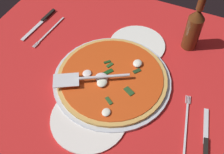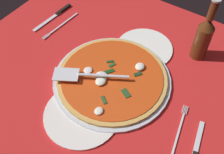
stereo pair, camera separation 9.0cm
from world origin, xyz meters
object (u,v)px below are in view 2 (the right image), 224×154
beer_bottle (203,37)px  pizza_server (86,75)px  pizza (112,78)px  place_setting_near (58,21)px  place_setting_far (186,144)px  dinner_plate_right (82,115)px  dinner_plate_left (144,48)px

beer_bottle → pizza_server: bearing=-38.5°
pizza → place_setting_near: size_ratio=1.66×
pizza → pizza_server: (5.28, -6.47, 2.38)cm
pizza → place_setting_near: pizza is taller
place_setting_near → place_setting_far: same height
pizza → place_setting_near: (-13.72, -35.78, -1.73)cm
pizza_server → beer_bottle: beer_bottle is taller
beer_bottle → dinner_plate_right: bearing=-24.4°
place_setting_near → place_setting_far: 69.59cm
pizza_server → beer_bottle: 41.84cm
place_setting_far → pizza: bearing=65.5°
place_setting_far → beer_bottle: size_ratio=0.89×
pizza → beer_bottle: bearing=144.5°
dinner_plate_right → place_setting_far: 32.20cm
pizza_server → place_setting_far: (2.00, 37.04, -4.11)cm
dinner_plate_left → place_setting_near: bearing=-81.3°
place_setting_far → beer_bottle: bearing=6.9°
beer_bottle → place_setting_near: bearing=-76.3°
pizza → place_setting_near: 38.36cm
place_setting_near → beer_bottle: size_ratio=0.90×
dinner_plate_right → pizza_server: (-10.95, -6.11, 3.96)cm
dinner_plate_left → beer_bottle: bearing=113.7°
dinner_plate_left → place_setting_near: 37.87cm
pizza_server → beer_bottle: size_ratio=0.94×
pizza_server → place_setting_far: size_ratio=1.05×
pizza_server → place_setting_near: size_ratio=1.04×
pizza_server → place_setting_far: pizza_server is taller
dinner_plate_right → pizza_server: bearing=-150.8°
pizza_server → beer_bottle: bearing=-158.2°
dinner_plate_left → pizza_server: 26.30cm
place_setting_far → beer_bottle: beer_bottle is taller
dinner_plate_left → place_setting_near: (5.70, -37.44, -0.15)cm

